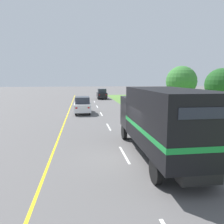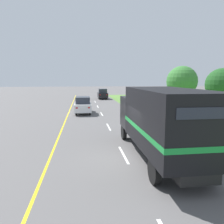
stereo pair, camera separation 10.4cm
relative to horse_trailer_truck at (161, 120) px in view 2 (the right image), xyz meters
name	(u,v)px [view 2 (the right image)]	position (x,y,z in m)	size (l,w,h in m)	color
ground_plane	(125,158)	(-1.65, 0.26, -1.94)	(200.00, 200.00, 0.00)	#5B5959
grass_shoulder	(218,112)	(12.05, 13.64, -1.94)	(20.00, 57.04, 0.01)	#568438
edge_line_yellow	(68,115)	(-5.35, 13.64, -1.94)	(0.12, 57.04, 0.01)	yellow
centre_dash_near	(123,155)	(-1.65, 0.77, -1.94)	(0.12, 2.60, 0.01)	white
centre_dash_mid_a	(109,127)	(-1.65, 7.37, -1.94)	(0.12, 2.60, 0.01)	white
centre_dash_mid_b	(102,114)	(-1.65, 13.97, -1.94)	(0.12, 2.60, 0.01)	white
centre_dash_far	(98,107)	(-1.65, 20.57, -1.94)	(0.12, 2.60, 0.01)	white
centre_dash_farthest	(95,102)	(-1.65, 27.17, -1.94)	(0.12, 2.60, 0.01)	white
horse_trailer_truck	(161,120)	(0.00, 0.00, 0.00)	(2.57, 8.23, 3.45)	black
lead_car_white	(83,105)	(-3.71, 14.75, -0.99)	(1.80, 4.19, 1.89)	black
lead_car_black_ahead	(103,94)	(0.08, 32.12, -0.96)	(1.80, 3.88, 1.96)	black
highway_sign	(185,108)	(3.95, 5.60, -0.22)	(1.88, 0.09, 2.86)	#9E9EA3
roadside_tree_near	(222,84)	(9.45, 9.44, 1.40)	(3.05, 3.05, 4.88)	brown
roadside_tree_mid	(182,81)	(8.89, 16.79, 1.60)	(3.89, 3.89, 5.49)	brown
delineator_post	(188,133)	(2.83, 2.75, -1.44)	(0.08, 0.08, 0.95)	white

